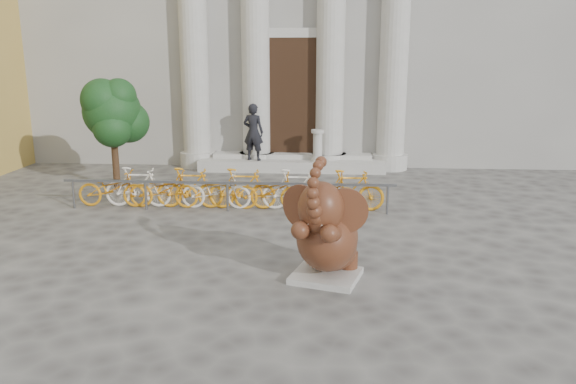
# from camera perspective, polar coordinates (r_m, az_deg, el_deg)

# --- Properties ---
(ground) EXTENTS (80.00, 80.00, 0.00)m
(ground) POSITION_cam_1_polar(r_m,az_deg,el_deg) (9.39, -3.22, -9.21)
(ground) COLOR #474442
(ground) RESTS_ON ground
(entrance_steps) EXTENTS (6.00, 1.20, 0.36)m
(entrance_steps) POSITION_cam_1_polar(r_m,az_deg,el_deg) (18.34, 0.40, 2.81)
(entrance_steps) COLOR #A8A59E
(entrance_steps) RESTS_ON ground
(elephant_statue) EXTENTS (1.41, 1.69, 2.14)m
(elephant_statue) POSITION_cam_1_polar(r_m,az_deg,el_deg) (9.26, 3.89, -4.41)
(elephant_statue) COLOR #A8A59E
(elephant_statue) RESTS_ON ground
(bike_rack) EXTENTS (8.00, 0.53, 1.00)m
(bike_rack) POSITION_cam_1_polar(r_m,az_deg,el_deg) (13.72, -6.06, 0.35)
(bike_rack) COLOR slate
(bike_rack) RESTS_ON ground
(tree) EXTENTS (1.77, 1.61, 3.07)m
(tree) POSITION_cam_1_polar(r_m,az_deg,el_deg) (16.01, -17.37, 7.68)
(tree) COLOR #332114
(tree) RESTS_ON ground
(pedestrian) EXTENTS (0.74, 0.57, 1.82)m
(pedestrian) POSITION_cam_1_polar(r_m,az_deg,el_deg) (18.02, -3.54, 6.10)
(pedestrian) COLOR black
(pedestrian) RESTS_ON entrance_steps
(balustrade_post) EXTENTS (0.41, 0.41, 1.01)m
(balustrade_post) POSITION_cam_1_polar(r_m,az_deg,el_deg) (17.90, 3.02, 4.61)
(balustrade_post) COLOR #A8A59E
(balustrade_post) RESTS_ON entrance_steps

